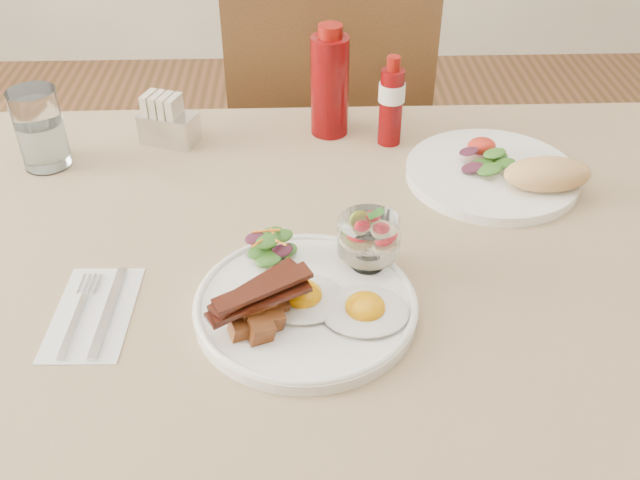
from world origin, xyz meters
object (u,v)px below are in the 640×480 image
(hot_sauce_bottle, at_px, (391,102))
(sugar_caddy, at_px, (167,123))
(main_plate, at_px, (306,306))
(water_glass, at_px, (41,133))
(ketchup_bottle, at_px, (330,84))
(table, at_px, (347,296))
(chair_far, at_px, (327,153))
(fruit_cup, at_px, (369,237))
(second_plate, at_px, (505,172))

(hot_sauce_bottle, distance_m, sugar_caddy, 0.38)
(main_plate, bearing_deg, water_glass, 138.42)
(main_plate, height_order, ketchup_bottle, ketchup_bottle)
(table, bearing_deg, hot_sauce_bottle, 73.30)
(chair_far, height_order, water_glass, chair_far)
(ketchup_bottle, relative_size, hot_sauce_bottle, 1.25)
(table, xyz_separation_m, ketchup_bottle, (-0.01, 0.34, 0.18))
(main_plate, distance_m, water_glass, 0.56)
(table, relative_size, fruit_cup, 16.00)
(main_plate, bearing_deg, ketchup_bottle, 83.89)
(chair_far, distance_m, fruit_cup, 0.78)
(ketchup_bottle, distance_m, hot_sauce_bottle, 0.11)
(table, height_order, hot_sauce_bottle, hot_sauce_bottle)
(water_glass, bearing_deg, hot_sauce_bottle, 5.64)
(chair_far, distance_m, hot_sauce_bottle, 0.48)
(ketchup_bottle, relative_size, water_glass, 1.48)
(table, distance_m, water_glass, 0.56)
(chair_far, bearing_deg, hot_sauce_bottle, -75.97)
(ketchup_bottle, bearing_deg, water_glass, -168.26)
(main_plate, relative_size, fruit_cup, 3.37)
(main_plate, bearing_deg, fruit_cup, 40.24)
(fruit_cup, height_order, water_glass, water_glass)
(table, bearing_deg, second_plate, 32.44)
(ketchup_bottle, bearing_deg, table, -88.13)
(fruit_cup, distance_m, ketchup_bottle, 0.40)
(fruit_cup, relative_size, second_plate, 0.30)
(fruit_cup, distance_m, second_plate, 0.33)
(table, distance_m, sugar_caddy, 0.45)
(second_plate, height_order, sugar_caddy, sugar_caddy)
(fruit_cup, xyz_separation_m, second_plate, (0.24, 0.22, -0.04))
(fruit_cup, xyz_separation_m, water_glass, (-0.50, 0.30, -0.00))
(hot_sauce_bottle, height_order, sugar_caddy, hot_sauce_bottle)
(chair_far, xyz_separation_m, fruit_cup, (0.02, -0.72, 0.29))
(sugar_caddy, bearing_deg, main_plate, -42.67)
(hot_sauce_bottle, bearing_deg, second_plate, -39.23)
(main_plate, relative_size, sugar_caddy, 2.60)
(hot_sauce_bottle, bearing_deg, table, -106.70)
(fruit_cup, bearing_deg, second_plate, 43.09)
(table, bearing_deg, fruit_cup, -69.03)
(sugar_caddy, bearing_deg, fruit_cup, -30.04)
(second_plate, xyz_separation_m, hot_sauce_bottle, (-0.17, 0.14, 0.06))
(ketchup_bottle, bearing_deg, chair_far, 88.00)
(chair_far, xyz_separation_m, hot_sauce_bottle, (0.09, -0.36, 0.30))
(main_plate, bearing_deg, sugar_caddy, 117.41)
(chair_far, xyz_separation_m, ketchup_bottle, (-0.01, -0.32, 0.32))
(chair_far, distance_m, second_plate, 0.61)
(chair_far, height_order, hot_sauce_bottle, chair_far)
(main_plate, height_order, sugar_caddy, sugar_caddy)
(sugar_caddy, bearing_deg, chair_far, 69.90)
(main_plate, xyz_separation_m, second_plate, (0.32, 0.29, 0.01))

